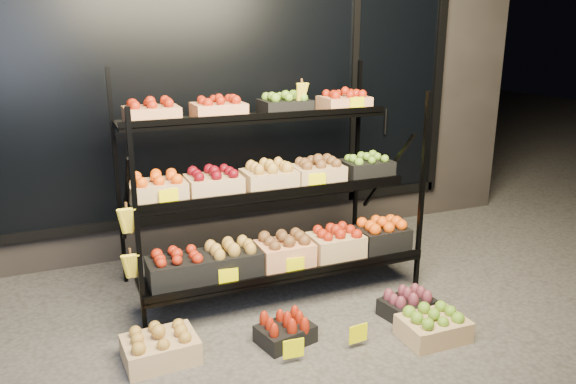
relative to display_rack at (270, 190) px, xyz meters
name	(u,v)px	position (x,y,z in m)	size (l,w,h in m)	color
ground	(304,324)	(0.01, -0.60, -0.79)	(24.00, 24.00, 0.00)	#514F4C
building	(199,46)	(0.01, 1.99, 0.96)	(6.00, 2.08, 3.50)	#2D2826
display_rack	(270,190)	(0.00, 0.00, 0.00)	(2.18, 1.02, 1.66)	black
tag_floor_a	(294,354)	(-0.24, -1.00, -0.73)	(0.13, 0.01, 0.12)	#FFF900
tag_floor_b	(358,339)	(0.20, -1.00, -0.73)	(0.13, 0.01, 0.12)	#FFF900
floor_crate_left	(160,346)	(-0.96, -0.66, -0.69)	(0.45, 0.34, 0.21)	tan
floor_crate_midleft	(285,330)	(-0.20, -0.76, -0.70)	(0.38, 0.32, 0.18)	black
floor_crate_midright	(433,325)	(0.70, -1.09, -0.69)	(0.41, 0.31, 0.21)	tan
floor_crate_right	(407,304)	(0.72, -0.76, -0.70)	(0.39, 0.31, 0.18)	black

